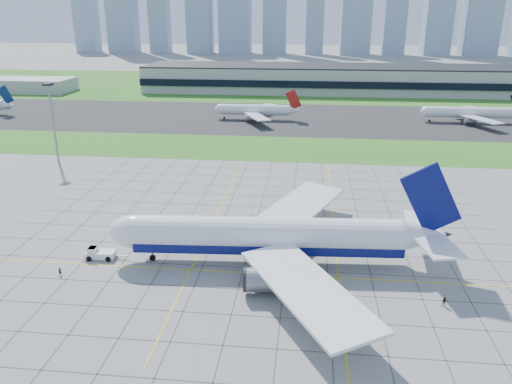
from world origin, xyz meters
TOP-DOWN VIEW (x-y plane):
  - ground at (0.00, 0.00)m, footprint 1400.00×1400.00m
  - grass_median at (0.00, 90.00)m, footprint 700.00×35.00m
  - asphalt_taxiway at (0.00, 145.00)m, footprint 700.00×75.00m
  - grass_far at (0.00, 255.00)m, footprint 700.00×145.00m
  - apron_markings at (0.43, 11.09)m, footprint 120.00×130.00m
  - terminal at (40.00, 229.87)m, footprint 260.00×43.00m
  - service_block at (-160.00, 210.00)m, footprint 50.00×25.00m
  - light_mast at (-70.00, 65.00)m, footprint 2.50×2.50m
  - city_skyline at (-8.71, 520.00)m, footprint 523.00×32.40m
  - airliner at (4.81, 2.42)m, footprint 67.09×67.84m
  - pushback_tug at (-29.29, 0.82)m, footprint 8.52×3.26m
  - crew_near at (-33.80, -6.59)m, footprint 0.68×0.68m
  - crew_far at (35.07, -9.76)m, footprint 1.03×0.90m
  - distant_jet_1 at (-12.90, 140.13)m, footprint 37.14×42.66m
  - distant_jet_2 at (82.09, 144.10)m, footprint 42.16×42.66m

SIDE VIEW (x-z plane):
  - ground at x=0.00m, z-range 0.00..0.00m
  - apron_markings at x=0.43m, z-range 0.00..0.03m
  - grass_median at x=0.00m, z-range 0.00..0.04m
  - grass_far at x=0.00m, z-range 0.00..0.04m
  - asphalt_taxiway at x=0.00m, z-range 0.01..0.05m
  - crew_near at x=-33.80m, z-range 0.00..1.60m
  - crew_far at x=35.07m, z-range 0.00..1.79m
  - pushback_tug at x=-29.29m, z-range -0.13..2.22m
  - service_block at x=-160.00m, z-range 0.00..8.00m
  - distant_jet_1 at x=-12.90m, z-range -2.55..11.52m
  - distant_jet_2 at x=82.09m, z-range -2.55..11.52m
  - airliner at x=4.81m, z-range -4.78..16.33m
  - terminal at x=40.00m, z-range -0.01..15.79m
  - light_mast at x=-70.00m, z-range 3.38..28.98m
  - city_skyline at x=-8.71m, z-range -20.91..139.09m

